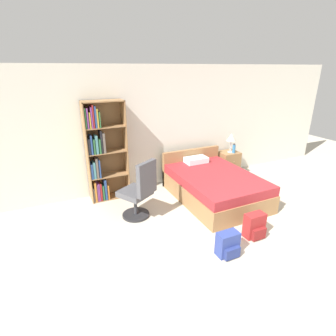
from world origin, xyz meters
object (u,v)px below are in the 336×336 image
(bookshelf, at_px, (101,154))
(nightstand, at_px, (228,164))
(water_bottle, at_px, (234,149))
(office_chair, at_px, (139,192))
(bed, at_px, (213,185))
(table_lamp, at_px, (231,138))
(backpack_red, at_px, (255,226))
(backpack_blue, at_px, (228,245))

(bookshelf, relative_size, nightstand, 3.22)
(nightstand, distance_m, water_bottle, 0.43)
(bookshelf, xyz_separation_m, office_chair, (0.40, -1.03, -0.45))
(bed, height_order, table_lamp, table_lamp)
(water_bottle, relative_size, backpack_red, 0.56)
(backpack_red, relative_size, backpack_blue, 1.11)
(bed, xyz_separation_m, table_lamp, (1.02, 0.81, 0.69))
(bookshelf, bearing_deg, table_lamp, -1.85)
(office_chair, height_order, water_bottle, office_chair)
(bookshelf, bearing_deg, water_bottle, -3.11)
(backpack_red, bearing_deg, bed, 83.25)
(water_bottle, bearing_deg, table_lamp, 123.16)
(nightstand, xyz_separation_m, backpack_red, (-1.18, -2.26, -0.11))
(office_chair, height_order, table_lamp, office_chair)
(nightstand, bearing_deg, water_bottle, -63.04)
(nightstand, bearing_deg, bookshelf, 178.78)
(water_bottle, bearing_deg, nightstand, 116.96)
(bed, relative_size, table_lamp, 4.32)
(backpack_blue, bearing_deg, bookshelf, 115.74)
(backpack_red, bearing_deg, table_lamp, 61.98)
(bookshelf, xyz_separation_m, backpack_red, (1.86, -2.33, -0.77))
(office_chair, height_order, backpack_red, office_chair)
(bookshelf, height_order, backpack_red, bookshelf)
(office_chair, height_order, nightstand, office_chair)
(bookshelf, distance_m, water_bottle, 3.11)
(bookshelf, distance_m, backpack_red, 3.08)
(table_lamp, height_order, backpack_blue, table_lamp)
(bed, height_order, nightstand, bed)
(backpack_red, height_order, backpack_blue, backpack_red)
(bed, xyz_separation_m, nightstand, (1.01, 0.84, 0.03))
(nightstand, relative_size, water_bottle, 2.74)
(bed, relative_size, backpack_red, 5.05)
(office_chair, bearing_deg, table_lamp, 19.33)
(bookshelf, distance_m, office_chair, 1.19)
(nightstand, xyz_separation_m, water_bottle, (0.05, -0.10, 0.41))
(bookshelf, relative_size, table_lamp, 4.19)
(office_chair, height_order, backpack_blue, office_chair)
(water_bottle, bearing_deg, bookshelf, 176.89)
(table_lamp, bearing_deg, office_chair, -160.67)
(bookshelf, xyz_separation_m, table_lamp, (3.05, -0.10, 0.01))
(bed, height_order, backpack_red, bed)
(water_bottle, bearing_deg, bed, -145.17)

